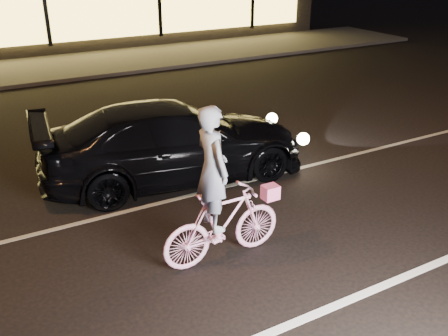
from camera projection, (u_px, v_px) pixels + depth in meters
ground at (270, 246)px, 7.29m from camera, size 90.00×90.00×0.00m
lane_stripe_near at (338, 304)px, 6.09m from camera, size 60.00×0.12×0.01m
lane_stripe_far at (207, 191)px, 8.87m from camera, size 60.00×0.10×0.01m
sidewalk at (63, 67)px, 17.60m from camera, size 30.00×4.00×0.12m
cyclist at (220, 208)px, 6.66m from camera, size 1.79×0.61×2.25m
sedan at (174, 141)px, 9.17m from camera, size 5.11×2.59×1.42m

